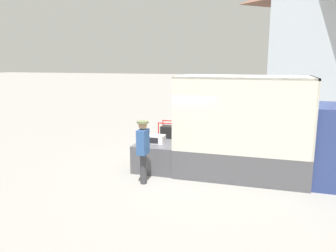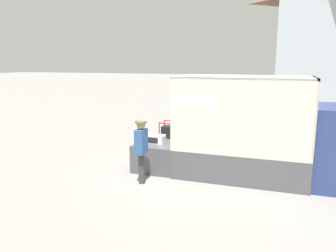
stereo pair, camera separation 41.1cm
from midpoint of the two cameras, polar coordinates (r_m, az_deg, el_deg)
name	(u,v)px [view 1 (the left image)]	position (r m, az deg, el deg)	size (l,w,h in m)	color
ground_plane	(181,168)	(10.84, 1.12, -7.30)	(160.00, 160.00, 0.00)	gray
box_truck	(289,147)	(10.23, 19.26, -3.54)	(5.68, 2.16, 3.02)	navy
tailgate_deck	(161,153)	(10.91, -2.29, -4.80)	(1.35, 2.05, 0.87)	#4C4C51
microwave	(157,139)	(10.46, -3.12, -2.31)	(0.51, 0.40, 0.26)	white
portable_generator	(169,131)	(11.21, -0.83, -0.97)	(0.61, 0.53, 0.55)	black
worker_person	(143,145)	(9.22, -5.65, -3.36)	(0.33, 0.44, 1.82)	#38383D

